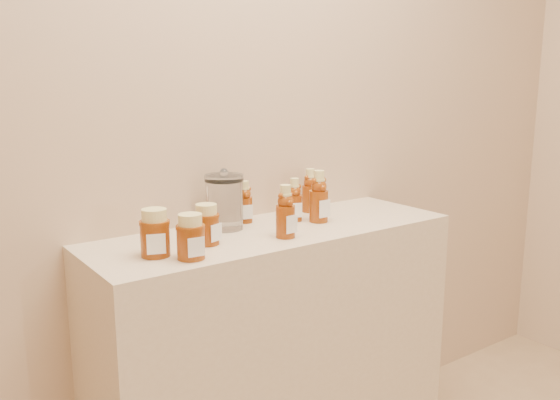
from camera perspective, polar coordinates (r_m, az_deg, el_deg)
wall_back at (r=1.98m, az=-3.94°, el=11.11°), size 3.50×0.02×2.70m
display_table at (r=2.03m, az=-0.48°, el=-15.20°), size 1.20×0.40×0.90m
bear_bottle_back_left at (r=1.95m, az=-3.42°, el=0.09°), size 0.06×0.06×0.16m
bear_bottle_back_mid at (r=1.97m, az=1.39°, el=0.31°), size 0.07×0.07×0.16m
bear_bottle_back_right at (r=2.10m, az=2.91°, el=1.20°), size 0.06×0.06×0.18m
bear_bottle_front_left at (r=1.76m, az=0.53°, el=-0.76°), size 0.07×0.07×0.18m
bear_bottle_front_right at (r=1.95m, az=3.76°, el=0.68°), size 0.07×0.07×0.19m
honey_jar_left at (r=1.62m, az=-11.96°, el=-3.09°), size 0.11×0.11×0.13m
honey_jar_back at (r=1.71m, az=-7.08°, el=-2.34°), size 0.10×0.10×0.12m
honey_jar_front at (r=1.58m, az=-8.60°, el=-3.50°), size 0.08×0.08×0.12m
glass_canister at (r=1.87m, az=-5.37°, el=0.03°), size 0.15×0.15×0.19m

